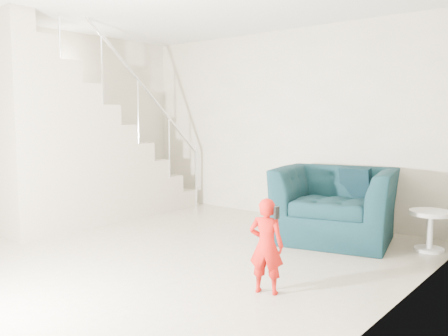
{
  "coord_description": "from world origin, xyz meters",
  "views": [
    {
      "loc": [
        3.7,
        -3.16,
        1.45
      ],
      "look_at": [
        0.15,
        1.2,
        0.85
      ],
      "focal_mm": 38.0,
      "sensor_mm": 36.0,
      "label": 1
    }
  ],
  "objects_px": {
    "staircase": "(73,154)",
    "armchair": "(335,204)",
    "toddler": "(266,246)",
    "side_table": "(430,224)"
  },
  "relations": [
    {
      "from": "staircase",
      "to": "side_table",
      "type": "bearing_deg",
      "value": 20.88
    },
    {
      "from": "toddler",
      "to": "side_table",
      "type": "height_order",
      "value": "toddler"
    },
    {
      "from": "armchair",
      "to": "toddler",
      "type": "height_order",
      "value": "armchair"
    },
    {
      "from": "side_table",
      "to": "staircase",
      "type": "xyz_separation_m",
      "value": [
        -4.25,
        -1.62,
        0.65
      ]
    },
    {
      "from": "armchair",
      "to": "toddler",
      "type": "xyz_separation_m",
      "value": [
        0.33,
        -1.93,
        -0.03
      ]
    },
    {
      "from": "toddler",
      "to": "staircase",
      "type": "bearing_deg",
      "value": -27.28
    },
    {
      "from": "toddler",
      "to": "side_table",
      "type": "bearing_deg",
      "value": -126.14
    },
    {
      "from": "staircase",
      "to": "armchair",
      "type": "bearing_deg",
      "value": 23.26
    },
    {
      "from": "armchair",
      "to": "side_table",
      "type": "height_order",
      "value": "armchair"
    },
    {
      "from": "armchair",
      "to": "toddler",
      "type": "distance_m",
      "value": 1.96
    }
  ]
}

